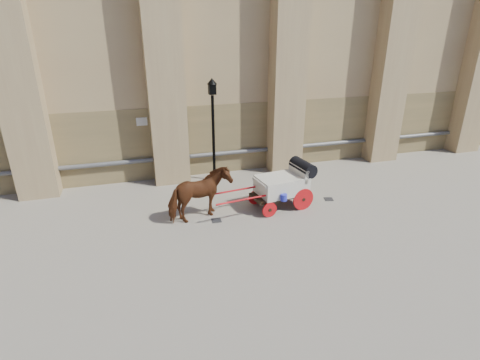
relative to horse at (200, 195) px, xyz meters
name	(u,v)px	position (x,y,z in m)	size (l,w,h in m)	color
ground	(215,216)	(0.51, 0.06, -0.88)	(90.00, 90.00, 0.00)	gray
horse	(200,195)	(0.00, 0.00, 0.00)	(0.95, 2.08, 1.76)	#5F2E14
carriage	(285,183)	(3.06, 0.13, 0.00)	(3.80, 1.47, 1.62)	black
street_lamp	(213,128)	(1.21, 3.21, 1.36)	(0.39, 0.39, 4.19)	black
drain_grate_near	(216,220)	(0.47, -0.28, -0.87)	(0.32, 0.32, 0.01)	black
drain_grate_far	(329,199)	(4.88, 0.15, -0.87)	(0.32, 0.32, 0.01)	black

